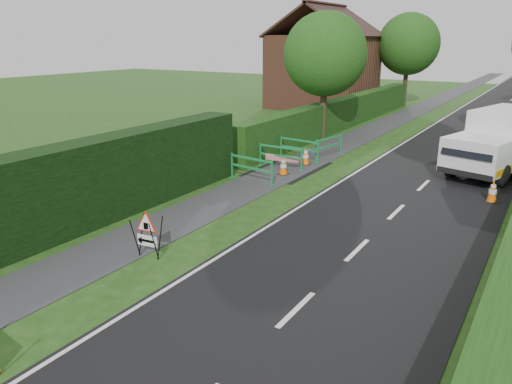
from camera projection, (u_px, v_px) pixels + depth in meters
The scene contains 19 objects.
ground at pixel (170, 299), 10.64m from camera, with size 120.00×120.00×0.00m, color #1B3F12.
road_surface at pixel (500, 111), 37.89m from camera, with size 6.00×90.00×0.02m, color black.
footpath at pixel (426, 106), 40.63m from camera, with size 2.00×90.00×0.02m, color #2D2D30.
hedge_west_near at pixel (25, 249), 13.13m from camera, with size 1.10×18.00×2.50m, color black.
hedge_west_far at pixel (343, 127), 31.05m from camera, with size 1.00×24.00×1.80m, color #14380F.
house_west at pixel (323, 70), 39.19m from camera, with size 7.50×7.40×7.88m.
tree_nw at pixel (325, 54), 26.26m from camera, with size 4.40×4.40×6.70m.
tree_fw at pixel (409, 44), 39.18m from camera, with size 4.80×4.80×7.24m.
triangle_sign at pixel (146, 231), 12.41m from camera, with size 0.80×0.80×1.06m.
works_van at pixel (501, 141), 20.14m from camera, with size 3.57×5.95×2.55m.
traffic_cone_0 at pixel (493, 191), 16.77m from camera, with size 0.38×0.38×0.79m.
traffic_cone_3 at pixel (283, 165), 20.14m from camera, with size 0.38×0.38×0.79m.
traffic_cone_4 at pixel (306, 156), 21.75m from camera, with size 0.38×0.38×0.79m.
ped_barrier_0 at pixel (251, 166), 19.08m from camera, with size 2.09×0.63×1.00m.
ped_barrier_1 at pixel (281, 154), 21.04m from camera, with size 2.06×0.36×1.00m.
ped_barrier_2 at pixel (299, 147), 22.48m from camera, with size 2.09×0.63×1.00m.
ped_barrier_3 at pixel (329, 144), 22.94m from camera, with size 0.73×2.09×1.00m.
redwhite_plank at pixel (282, 168), 21.24m from camera, with size 1.50×0.04×0.25m, color red.
hatchback_car at pixel (487, 119), 30.26m from camera, with size 1.42×3.54×1.21m, color silver.
Camera 1 is at (6.51, -7.13, 5.34)m, focal length 35.00 mm.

